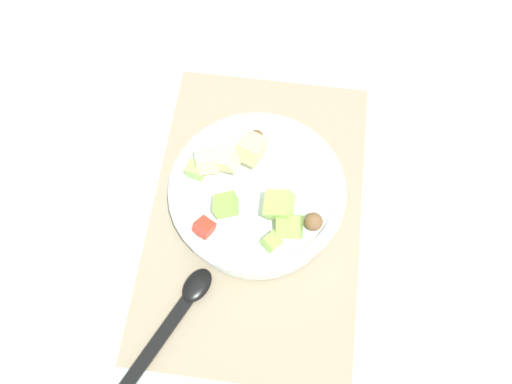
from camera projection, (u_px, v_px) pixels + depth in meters
The scene contains 4 objects.
ground_plane at pixel (256, 213), 0.88m from camera, with size 2.40×2.40×0.00m, color silver.
placemat at pixel (256, 213), 0.87m from camera, with size 0.52×0.33×0.01m, color gray.
salad_bowl at pixel (256, 194), 0.84m from camera, with size 0.27×0.27×0.11m.
serving_spoon at pixel (181, 309), 0.80m from camera, with size 0.20×0.11×0.01m.
Camera 1 is at (-0.34, -0.04, 0.81)m, focal length 38.77 mm.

